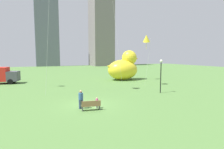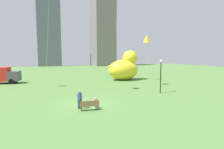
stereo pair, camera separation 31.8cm
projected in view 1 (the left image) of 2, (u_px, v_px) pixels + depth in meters
name	position (u px, v px, depth m)	size (l,w,h in m)	color
ground_plane	(89.00, 105.00, 17.72)	(140.00, 140.00, 0.00)	#517B3B
park_bench	(91.00, 105.00, 15.95)	(1.73, 0.72, 0.90)	olive
person_adult	(81.00, 99.00, 16.44)	(0.42, 0.42, 1.71)	#38476B
person_child	(97.00, 102.00, 16.61)	(0.25, 0.25, 1.03)	silver
giant_inflatable_duck	(124.00, 67.00, 35.96)	(7.11, 4.56, 5.89)	yellow
lamppost	(161.00, 70.00, 23.24)	(0.38, 0.38, 4.34)	black
city_skyline	(45.00, 25.00, 76.99)	(76.78, 19.32, 41.52)	slate
kite_yellow	(146.00, 38.00, 28.30)	(1.72, 1.77, 8.23)	silver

